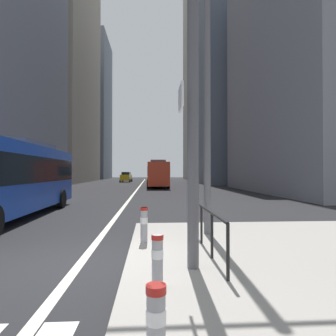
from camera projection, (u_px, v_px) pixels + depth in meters
ground_plane at (134, 193)px, 26.08m from camera, size 160.00×160.00×0.00m
lane_centre_line at (139, 187)px, 36.06m from camera, size 0.20×80.00×0.01m
office_tower_left_mid at (62, 48)px, 56.35m from camera, size 10.85×24.52×52.53m
office_tower_left_far at (90, 109)px, 82.79m from camera, size 10.50×16.74×40.35m
office_tower_right_near at (311, 15)px, 27.79m from camera, size 10.78×20.97×34.30m
office_tower_right_mid at (235, 94)px, 52.76m from camera, size 13.80×22.08×32.72m
office_tower_right_far at (210, 75)px, 75.46m from camera, size 12.15×16.96×54.95m
city_bus_blue_oncoming at (8, 175)px, 11.97m from camera, size 2.91×11.34×3.40m
city_bus_red_receding at (157, 173)px, 36.99m from camera, size 2.75×10.80×3.40m
car_oncoming_mid at (126, 177)px, 55.63m from camera, size 2.22×4.61×1.94m
car_receding_near at (156, 177)px, 51.24m from camera, size 2.12×4.49×1.94m
car_receding_far at (155, 177)px, 52.83m from camera, size 2.13×4.31×1.94m
traffic_signal_gantry at (85, 58)px, 5.36m from camera, size 6.11×0.65×6.00m
street_lamp_post at (207, 61)px, 8.52m from camera, size 5.50×0.32×8.00m
bollard_left at (156, 321)px, 2.68m from camera, size 0.20×0.20×0.76m
bollard_right at (157, 257)px, 4.62m from camera, size 0.20×0.20×0.81m
bollard_back at (144, 223)px, 7.41m from camera, size 0.20×0.20×0.91m
pedestrian_railing at (206, 219)px, 6.68m from camera, size 0.06×3.82×0.98m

